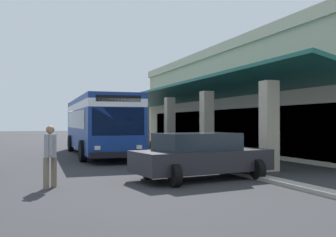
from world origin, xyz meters
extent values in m
plane|color=#2D2D30|center=(0.00, 8.00, 0.00)|extent=(120.00, 120.00, 0.00)
cube|color=#9E998E|center=(2.20, 3.40, 0.06)|extent=(31.51, 0.50, 0.12)
cube|color=#B2A88E|center=(2.20, 13.10, 3.06)|extent=(26.26, 10.51, 6.12)
cube|color=#C0B59A|center=(2.20, 13.10, 6.42)|extent=(26.56, 10.81, 0.60)
cube|color=#B2A88E|center=(-8.31, 4.92, 1.68)|extent=(0.55, 0.55, 3.36)
cube|color=#B2A88E|center=(-3.05, 4.92, 1.68)|extent=(0.55, 0.55, 3.36)
cube|color=#B2A88E|center=(2.20, 4.92, 1.68)|extent=(0.55, 0.55, 3.36)
cube|color=#B2A88E|center=(7.45, 4.92, 1.68)|extent=(0.55, 0.55, 3.36)
cube|color=#B2A88E|center=(12.70, 4.92, 1.68)|extent=(0.55, 0.55, 3.36)
cube|color=#19594C|center=(2.20, 6.24, 3.71)|extent=(26.26, 3.16, 0.82)
cube|color=#19232D|center=(2.20, 7.88, 1.40)|extent=(22.06, 0.08, 2.40)
cube|color=navy|center=(3.38, 0.25, 1.73)|extent=(11.07, 2.89, 2.75)
cube|color=white|center=(3.38, 0.25, 2.65)|extent=(11.10, 2.91, 0.36)
cube|color=#19232D|center=(3.08, 0.26, 1.95)|extent=(9.32, 2.87, 0.90)
cube|color=#19232D|center=(8.85, 0.08, 1.85)|extent=(0.13, 2.24, 1.20)
cube|color=black|center=(8.86, 0.08, 2.82)|extent=(0.12, 1.94, 0.28)
cube|color=black|center=(8.98, 0.08, 0.45)|extent=(0.28, 2.45, 0.24)
cube|color=silver|center=(8.93, 0.97, 0.75)|extent=(0.07, 0.24, 0.16)
cube|color=silver|center=(8.87, -0.81, 0.75)|extent=(0.07, 0.24, 0.16)
cube|color=silver|center=(1.88, 0.30, 3.22)|extent=(2.45, 1.86, 0.24)
cylinder|color=black|center=(7.05, 1.41, 0.50)|extent=(1.00, 0.30, 1.00)
cylinder|color=black|center=(6.97, -1.13, 0.50)|extent=(1.00, 0.30, 1.00)
cylinder|color=black|center=(0.34, 1.63, 0.50)|extent=(1.00, 0.30, 1.00)
cylinder|color=black|center=(0.26, -0.92, 0.50)|extent=(1.00, 0.30, 1.00)
cube|color=#232328|center=(13.76, 1.65, 0.60)|extent=(2.38, 4.60, 0.66)
cube|color=#19232D|center=(13.79, 1.45, 1.20)|extent=(1.90, 2.66, 0.54)
cylinder|color=black|center=(12.67, 3.01, 0.32)|extent=(0.64, 0.22, 0.64)
cylinder|color=black|center=(14.45, 3.25, 0.32)|extent=(0.64, 0.22, 0.64)
cylinder|color=black|center=(13.07, 0.05, 0.32)|extent=(0.64, 0.22, 0.64)
cylinder|color=black|center=(14.86, 0.29, 0.32)|extent=(0.64, 0.22, 0.64)
cylinder|color=#726651|center=(13.66, -2.89, 0.43)|extent=(0.16, 0.16, 0.85)
cylinder|color=#726651|center=(13.87, -3.10, 0.43)|extent=(0.16, 0.16, 0.85)
cube|color=gray|center=(13.76, -3.00, 1.17)|extent=(0.53, 0.30, 0.64)
sphere|color=#8C664C|center=(13.76, -3.00, 1.60)|extent=(0.23, 0.23, 0.23)
cylinder|color=gray|center=(13.46, -3.00, 1.20)|extent=(0.09, 0.09, 0.57)
cylinder|color=gray|center=(14.06, -2.99, 1.20)|extent=(0.09, 0.09, 0.57)
cube|color=gray|center=(-6.42, 4.70, 0.31)|extent=(0.84, 0.84, 0.61)
cylinder|color=#332319|center=(-6.42, 4.70, 0.62)|extent=(0.72, 0.72, 0.02)
cylinder|color=brown|center=(-6.42, 4.70, 1.35)|extent=(0.16, 0.16, 1.47)
ellipsoid|color=#286B33|center=(-6.04, 4.63, 2.22)|extent=(0.80, 0.35, 0.16)
ellipsoid|color=#286B33|center=(-6.43, 5.17, 2.30)|extent=(0.22, 0.95, 0.17)
ellipsoid|color=#286B33|center=(-6.93, 4.74, 2.24)|extent=(1.04, 0.30, 0.14)
ellipsoid|color=#286B33|center=(-6.34, 4.16, 2.18)|extent=(0.39, 1.12, 0.15)
camera|label=1|loc=(24.97, -3.70, 1.81)|focal=41.58mm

